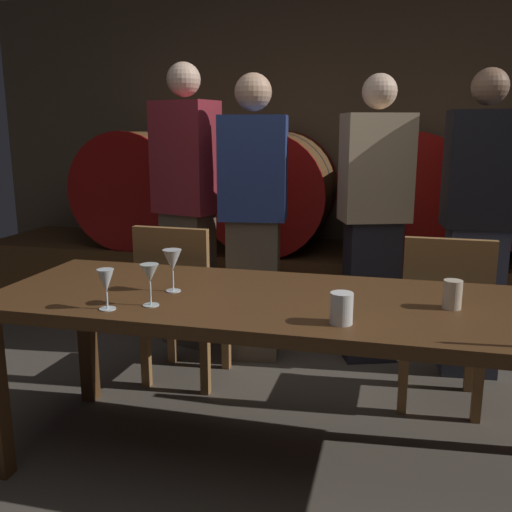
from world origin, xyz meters
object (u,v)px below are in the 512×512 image
wine_barrel_center_right (407,194)px  cup_center (452,294)px  dining_table (275,314)px  guest_center_left (253,218)px  cup_left (341,308)px  wine_barrel_far_left (146,187)px  wine_glass_right (172,261)px  guest_far_left (187,205)px  guest_center_right (374,220)px  chair_left (181,297)px  chair_right (443,315)px  wine_glass_center (150,275)px  guest_far_right (478,225)px  wine_barrel_center_left (274,191)px  wine_glass_left (106,282)px

wine_barrel_center_right → cup_center: size_ratio=8.35×
wine_barrel_center_right → dining_table: bearing=-103.8°
guest_center_left → cup_left: 1.48m
wine_barrel_far_left → dining_table: 2.58m
wine_glass_right → cup_center: wine_glass_right is taller
guest_far_left → guest_center_right: (1.14, 0.01, -0.05)m
wine_barrel_far_left → chair_left: (0.85, -1.45, -0.42)m
chair_left → dining_table: bearing=137.3°
chair_left → guest_center_right: (0.97, 0.59, 0.36)m
chair_right → wine_glass_center: (-1.11, -0.88, 0.35)m
wine_glass_center → cup_center: 1.10m
guest_far_right → cup_center: guest_far_right is taller
guest_far_left → cup_center: 1.91m
wine_barrel_center_left → wine_glass_right: bearing=-88.9°
wine_barrel_center_right → cup_left: bearing=-95.7°
guest_center_left → wine_barrel_center_left: bearing=-91.9°
chair_left → guest_center_right: 1.19m
dining_table → cup_left: cup_left is taller
guest_far_right → cup_left: (-0.60, -1.41, -0.08)m
wine_barrel_center_right → chair_right: (0.18, -1.42, -0.42)m
wine_barrel_center_right → wine_glass_left: size_ratio=5.88×
guest_center_right → wine_glass_left: bearing=40.8°
chair_left → wine_glass_right: 0.78m
wine_barrel_center_left → wine_glass_left: size_ratio=5.88×
wine_barrel_center_right → guest_center_right: guest_center_right is taller
wine_barrel_center_left → guest_far_right: 1.63m
wine_barrel_center_left → wine_glass_right: (0.04, -2.11, -0.07)m
wine_barrel_center_left → cup_center: (1.11, -2.07, -0.14)m
wine_barrel_far_left → wine_barrel_center_left: size_ratio=1.00×
guest_far_left → dining_table: bearing=140.9°
wine_barrel_far_left → cup_left: 2.94m
wine_glass_center → guest_far_right: bearing=46.6°
wine_barrel_center_right → wine_barrel_center_left: bearing=180.0°
wine_glass_left → chair_left: bearing=95.6°
wine_barrel_center_left → guest_far_right: (1.33, -0.93, -0.06)m
wine_glass_left → wine_glass_center: bearing=30.4°
wine_barrel_center_right → cup_left: wine_barrel_center_right is taller
wine_barrel_far_left → guest_far_right: bearing=-21.4°
chair_left → guest_far_left: bearing=-71.6°
dining_table → wine_glass_center: wine_glass_center is taller
chair_left → cup_center: bearing=156.3°
cup_left → cup_center: cup_left is taller
guest_center_left → guest_center_right: guest_center_left is taller
chair_left → wine_glass_left: (0.09, -0.94, 0.33)m
guest_far_left → guest_center_left: size_ratio=1.05×
dining_table → wine_glass_right: bearing=-177.3°
guest_far_left → cup_left: bearing=143.8°
chair_right → wine_glass_center: same height
wine_barrel_far_left → dining_table: size_ratio=0.39×
chair_right → cup_center: bearing=87.6°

